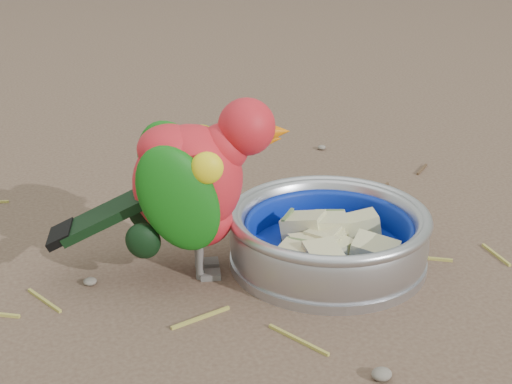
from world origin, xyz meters
name	(u,v)px	position (x,y,z in m)	size (l,w,h in m)	color
ground	(264,274)	(0.00, 0.00, 0.00)	(60.00, 60.00, 0.00)	brown
food_bowl	(327,256)	(0.07, 0.00, 0.01)	(0.21, 0.21, 0.02)	#B2B2BA
bowl_wall	(329,231)	(0.07, 0.00, 0.04)	(0.21, 0.21, 0.04)	#B2B2BA
fruit_wedges	(328,237)	(0.07, 0.00, 0.03)	(0.13, 0.13, 0.03)	#C7C38C
lory_parrot	(193,194)	(-0.07, 0.03, 0.09)	(0.11, 0.22, 0.18)	red
ground_debris	(226,275)	(-0.04, 0.01, 0.00)	(0.90, 0.80, 0.01)	#A59C41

